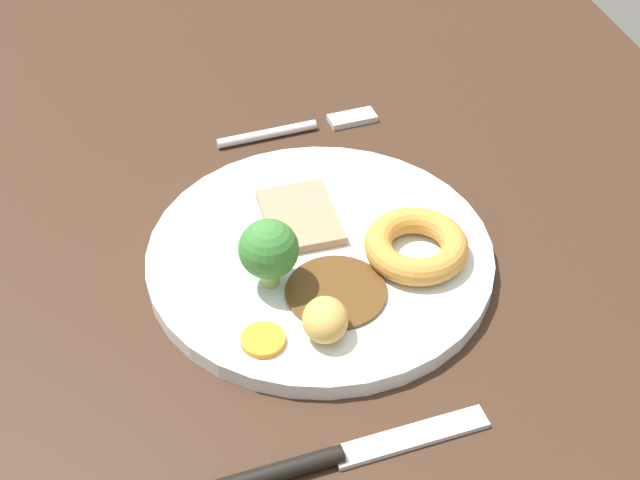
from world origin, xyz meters
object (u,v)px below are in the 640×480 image
roast_potato_left (325,320)px  broccoli_floret (269,250)px  meat_slice_main (302,216)px  carrot_coin_front (263,340)px  dinner_plate (320,256)px  yorkshire_pudding (416,246)px  fork (304,127)px  knife (329,459)px

roast_potato_left → broccoli_floret: bearing=-155.3°
roast_potato_left → broccoli_floret: (-5.94, -2.73, 1.88)cm
meat_slice_main → carrot_coin_front: 13.29cm
carrot_coin_front → broccoli_floret: 6.68cm
dinner_plate → broccoli_floret: bearing=-59.6°
carrot_coin_front → dinner_plate: bearing=143.5°
yorkshire_pudding → fork: yorkshire_pudding is taller
knife → fork: bearing=74.6°
yorkshire_pudding → fork: size_ratio=0.52×
yorkshire_pudding → roast_potato_left: 10.67cm
knife → meat_slice_main: bearing=76.7°
meat_slice_main → roast_potato_left: roast_potato_left is taller
meat_slice_main → broccoli_floret: bearing=-31.4°
roast_potato_left → knife: bearing=-12.8°
yorkshire_pudding → broccoli_floret: (0.17, -11.47, 2.25)cm
yorkshire_pudding → knife: yorkshire_pudding is taller
yorkshire_pudding → carrot_coin_front: bearing=-66.0°
roast_potato_left → knife: 9.98cm
dinner_plate → knife: (18.02, -3.90, -0.25)cm
meat_slice_main → knife: (21.77, -3.31, -1.35)cm
roast_potato_left → fork: (-26.40, 4.62, -2.44)cm
fork → knife: knife is taller
carrot_coin_front → fork: size_ratio=0.21×
dinner_plate → broccoli_floret: (2.63, -4.48, 4.01)cm
yorkshire_pudding → roast_potato_left: size_ratio=2.15×
dinner_plate → knife: 18.44cm
dinner_plate → roast_potato_left: 9.00cm
carrot_coin_front → knife: size_ratio=0.17×
dinner_plate → yorkshire_pudding: bearing=70.6°
meat_slice_main → broccoli_floret: 8.02cm
meat_slice_main → yorkshire_pudding: yorkshire_pudding is taller
yorkshire_pudding → broccoli_floret: 11.69cm
knife → yorkshire_pudding: bearing=50.3°
fork → knife: 36.49cm
roast_potato_left → yorkshire_pudding: bearing=124.9°
carrot_coin_front → fork: bearing=160.9°
broccoli_floret → fork: (-20.46, 7.35, -4.32)cm
meat_slice_main → roast_potato_left: 12.42cm
meat_slice_main → broccoli_floret: (6.38, -3.89, 2.91)cm
roast_potato_left → carrot_coin_front: bearing=-93.3°
fork → knife: (35.85, -6.77, 0.06)cm
yorkshire_pudding → roast_potato_left: bearing=-55.1°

